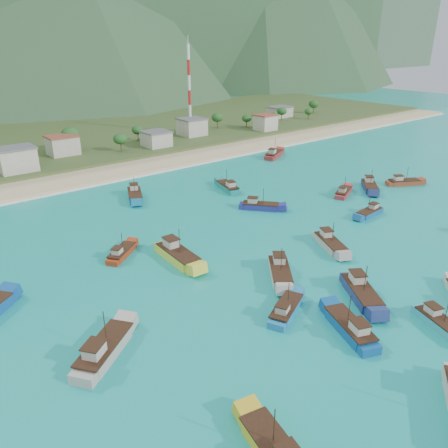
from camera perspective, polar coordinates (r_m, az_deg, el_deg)
ground at (r=84.50m, az=9.72°, el=-4.96°), size 600.00×600.00×0.00m
beach at (r=144.79m, az=-14.38°, el=6.58°), size 400.00×18.00×1.20m
land at (r=200.44m, az=-22.12°, el=10.07°), size 400.00×110.00×2.40m
surf_line at (r=136.54m, az=-12.64°, el=5.77°), size 400.00×2.50×0.08m
village at (r=170.07m, az=-12.87°, el=10.72°), size 214.86×28.60×6.96m
vegetation at (r=161.78m, az=-21.69°, el=9.27°), size 276.44×25.89×8.81m
radio_tower at (r=191.09m, az=-4.54°, el=17.03°), size 1.20×1.20×35.90m
boat_4 at (r=84.23m, az=-6.09°, el=-4.12°), size 4.34×12.54×7.30m
boat_5 at (r=69.14m, az=8.09°, el=-11.12°), size 9.69×6.42×5.55m
boat_6 at (r=110.74m, az=18.45°, el=1.37°), size 9.06×3.23×5.26m
boat_8 at (r=109.21m, az=4.71°, el=2.29°), size 8.72×9.54×5.91m
boat_9 at (r=130.03m, az=18.48°, el=4.62°), size 10.21×9.81×6.46m
boat_11 at (r=118.81m, az=-11.56°, el=3.69°), size 7.64×11.48×6.57m
boat_13 at (r=62.61m, az=-15.39°, el=-15.67°), size 11.42×9.65×6.88m
boat_15 at (r=67.04m, az=16.17°, el=-13.00°), size 6.87×10.96×6.24m
boat_17 at (r=75.71m, az=17.45°, el=-8.59°), size 9.08×11.32×6.71m
boat_21 at (r=159.70m, az=6.55°, el=8.96°), size 11.90×8.04×6.82m
boat_22 at (r=73.06m, az=26.33°, el=-11.58°), size 5.64×9.34×5.31m
boat_24 at (r=137.75m, az=22.38°, el=5.01°), size 9.97×7.48×5.82m
boat_27 at (r=87.72m, az=-13.24°, el=-3.78°), size 8.36×7.20×5.07m
boat_28 at (r=91.47m, az=13.66°, el=-2.54°), size 7.40×10.70×6.16m
boat_29 at (r=122.91m, az=0.50°, el=4.78°), size 5.77×10.92×6.19m
boat_31 at (r=78.99m, az=7.32°, el=-6.26°), size 9.42×10.51×6.46m
boat_33 at (r=123.35m, az=15.34°, el=3.94°), size 9.54×6.18×5.45m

